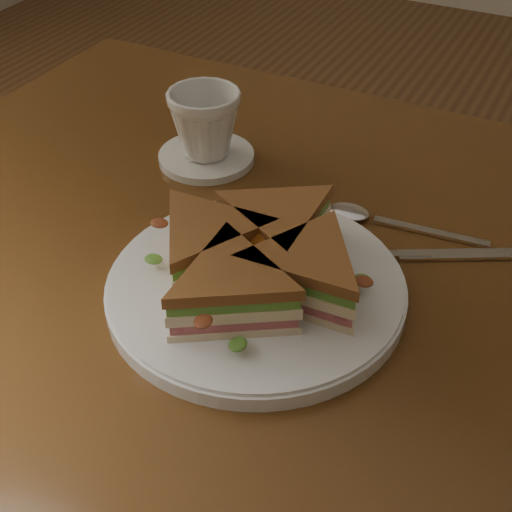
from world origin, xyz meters
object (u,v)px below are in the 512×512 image
Objects in this scene: spoon at (368,217)px; saucer at (206,157)px; knife at (477,255)px; coffee_cup at (205,124)px; sandwich_wedges at (256,260)px; plate at (256,289)px; table at (334,331)px.

spoon is 0.24m from saucer.
knife is 1.58× the size of saucer.
saucer is 1.34× the size of coffee_cup.
saucer reaches higher than knife.
sandwich_wedges is at bearing -166.76° from knife.
plate reaches higher than saucer.
table is 0.28m from saucer.
coffee_cup is (-0.18, 0.20, 0.01)m from sandwich_wedges.
coffee_cup reaches higher than spoon.
spoon is 0.94× the size of knife.
plate is (-0.06, -0.08, 0.11)m from table.
spoon is 0.24m from coffee_cup.
spoon is 1.99× the size of coffee_cup.
coffee_cup is at bearing 167.43° from spoon.
table is 0.18m from sandwich_wedges.
knife is at bearing -6.42° from saucer.
sandwich_wedges is (-0.00, 0.00, 0.04)m from plate.
coffee_cup reaches higher than sandwich_wedges.
plate is 0.04m from sandwich_wedges.
table is 6.14× the size of knife.
sandwich_wedges reaches higher than spoon.
sandwich_wedges is at bearing -124.97° from table.
knife reaches higher than table.
sandwich_wedges reaches higher than table.
knife is at bearing 9.17° from coffee_cup.
saucer is at bearing 145.17° from knife.
table is 4.76× the size of sandwich_wedges.
coffee_cup reaches higher than table.
plate is at bearing -45.00° from sandwich_wedges.
spoon is at bearing 146.98° from knife.
knife is 0.37m from coffee_cup.
knife is 2.11× the size of coffee_cup.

